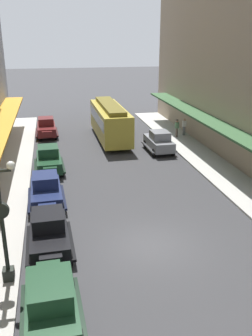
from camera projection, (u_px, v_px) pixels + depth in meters
ground_plane at (151, 245)px, 17.79m from camera, size 200.00×200.00×0.00m
parked_car_0 at (49, 159)px, 27.02m from camera, size 2.26×4.30×1.84m
parked_car_1 at (46, 127)px, 36.26m from camera, size 2.22×4.29×1.84m
parked_car_2 at (46, 190)px, 21.64m from camera, size 2.25×4.30×1.84m
parked_car_3 at (49, 232)px, 17.04m from camera, size 2.23×4.29×1.84m
parked_car_4 at (51, 302)px, 12.63m from camera, size 2.26×4.30×1.84m
parked_car_5 at (159, 141)px, 31.58m from camera, size 2.21×4.29×1.84m
streetcar at (110, 120)px, 34.79m from camera, size 2.60×9.62×3.46m
lamp_post_with_clock at (1, 217)px, 14.10m from camera, size 1.42×0.44×5.16m
pedestrian_0 at (177, 128)px, 35.62m from camera, size 0.36×0.28×1.67m
pedestrian_1 at (184, 127)px, 36.25m from camera, size 0.36×0.24×1.64m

